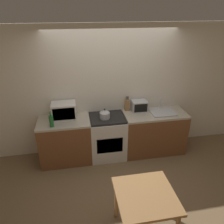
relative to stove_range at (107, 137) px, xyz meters
name	(u,v)px	position (x,y,z in m)	size (l,w,h in m)	color
ground_plane	(123,183)	(0.14, -0.88, -0.45)	(16.00, 16.00, 0.00)	brown
wall_back	(111,91)	(0.14, 0.34, 0.85)	(10.00, 0.06, 2.60)	silver
counter_left_run	(66,140)	(-0.84, 0.00, 0.00)	(0.98, 0.62, 0.90)	brown
counter_right_run	(153,132)	(0.99, 0.00, 0.00)	(1.27, 0.62, 0.90)	brown
stove_range	(107,137)	(0.00, 0.00, 0.00)	(0.71, 0.62, 0.90)	silver
kettle	(105,114)	(-0.05, -0.04, 0.54)	(0.20, 0.20, 0.21)	#B7B7BC
microwave	(64,111)	(-0.82, 0.12, 0.60)	(0.46, 0.33, 0.30)	silver
bottle	(51,121)	(-1.04, -0.19, 0.57)	(0.08, 0.08, 0.30)	#1E662D
knife_block	(127,105)	(0.45, 0.22, 0.58)	(0.09, 0.06, 0.31)	#9E7042
toaster_oven	(139,106)	(0.69, 0.17, 0.56)	(0.31, 0.24, 0.22)	silver
sink_basin	(163,112)	(1.15, 0.01, 0.47)	(0.49, 0.42, 0.24)	silver
dining_table	(145,200)	(0.20, -1.84, 0.17)	(0.75, 0.75, 0.72)	#9E7042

